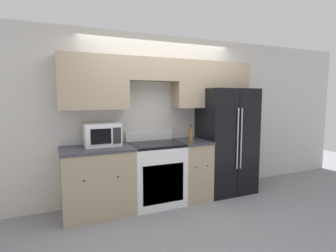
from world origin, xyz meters
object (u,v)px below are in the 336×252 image
at_px(oven_range, 156,173).
at_px(refrigerator, 225,140).
at_px(bottle, 191,136).
at_px(microwave, 102,135).

xyz_separation_m(oven_range, refrigerator, (1.29, 0.05, 0.41)).
relative_size(oven_range, refrigerator, 0.62).
xyz_separation_m(oven_range, bottle, (0.49, -0.19, 0.57)).
height_order(oven_range, microwave, microwave).
relative_size(refrigerator, microwave, 3.56).
bearing_deg(oven_range, refrigerator, 2.33).
bearing_deg(refrigerator, oven_range, -177.67).
distance_m(oven_range, microwave, 0.99).
relative_size(refrigerator, bottle, 6.50).
distance_m(refrigerator, microwave, 2.07).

